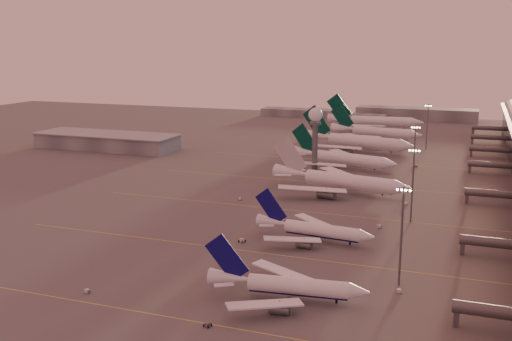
% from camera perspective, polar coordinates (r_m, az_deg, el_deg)
% --- Properties ---
extents(ground, '(700.00, 700.00, 0.00)m').
position_cam_1_polar(ground, '(169.39, -6.62, -8.14)').
color(ground, '#545151').
rests_on(ground, ground).
extents(taxiway_markings, '(180.00, 185.25, 0.02)m').
position_cam_1_polar(taxiway_markings, '(210.24, 7.72, -4.12)').
color(taxiway_markings, '#DBC64D').
rests_on(taxiway_markings, ground).
extents(hangar, '(82.00, 27.00, 8.50)m').
position_cam_1_polar(hangar, '(345.30, -14.02, 2.76)').
color(hangar, slate).
rests_on(hangar, ground).
extents(radar_tower, '(6.40, 6.40, 31.10)m').
position_cam_1_polar(radar_tower, '(272.59, 5.67, 4.18)').
color(radar_tower, '#56585D').
rests_on(radar_tower, ground).
extents(mast_a, '(3.60, 0.56, 25.00)m').
position_cam_1_polar(mast_a, '(149.02, 13.69, -5.69)').
color(mast_a, '#56585D').
rests_on(mast_a, ground).
extents(mast_b, '(3.60, 0.56, 25.00)m').
position_cam_1_polar(mast_b, '(202.19, 14.70, -1.04)').
color(mast_b, '#56585D').
rests_on(mast_b, ground).
extents(mast_c, '(3.60, 0.56, 25.00)m').
position_cam_1_polar(mast_c, '(256.34, 14.84, 1.69)').
color(mast_c, '#56585D').
rests_on(mast_c, ground).
extents(mast_d, '(3.60, 0.56, 25.00)m').
position_cam_1_polar(mast_d, '(345.18, 15.99, 4.23)').
color(mast_d, '#56585D').
rests_on(mast_d, ground).
extents(distant_horizon, '(165.00, 37.50, 9.00)m').
position_cam_1_polar(distant_horizon, '(474.90, 11.65, 5.30)').
color(distant_horizon, slate).
rests_on(distant_horizon, ground).
extents(narrowbody_near, '(38.39, 30.49, 15.02)m').
position_cam_1_polar(narrowbody_near, '(140.45, 2.96, -11.13)').
color(narrowbody_near, white).
rests_on(narrowbody_near, ground).
extents(narrowbody_mid, '(37.84, 30.09, 14.79)m').
position_cam_1_polar(narrowbody_mid, '(180.58, 5.52, -5.81)').
color(narrowbody_mid, white).
rests_on(narrowbody_mid, ground).
extents(widebody_white, '(58.44, 46.40, 20.76)m').
position_cam_1_polar(widebody_white, '(238.68, 8.02, -1.27)').
color(widebody_white, white).
rests_on(widebody_white, ground).
extents(greentail_a, '(53.70, 42.83, 19.90)m').
position_cam_1_polar(greentail_a, '(284.83, 8.26, 0.90)').
color(greentail_a, white).
rests_on(greentail_a, ground).
extents(greentail_b, '(64.84, 51.75, 23.96)m').
position_cam_1_polar(greentail_b, '(329.17, 9.59, 2.49)').
color(greentail_b, white).
rests_on(greentail_b, ground).
extents(greentail_c, '(57.14, 45.78, 20.89)m').
position_cam_1_polar(greentail_c, '(371.42, 11.30, 3.43)').
color(greentail_c, white).
rests_on(greentail_c, ground).
extents(greentail_d, '(65.67, 52.94, 23.84)m').
position_cam_1_polar(greentail_d, '(416.47, 11.27, 4.43)').
color(greentail_d, white).
rests_on(greentail_d, ground).
extents(gsv_truck_a, '(5.28, 2.27, 2.08)m').
position_cam_1_polar(gsv_truck_a, '(149.99, -15.69, -10.85)').
color(gsv_truck_a, silver).
rests_on(gsv_truck_a, ground).
extents(gsv_tug_near, '(2.51, 3.43, 0.88)m').
position_cam_1_polar(gsv_tug_near, '(129.87, -4.63, -14.44)').
color(gsv_tug_near, '#56595B').
rests_on(gsv_tug_near, ground).
extents(gsv_catering_a, '(4.94, 3.06, 3.76)m').
position_cam_1_polar(gsv_catering_a, '(148.54, 13.55, -10.62)').
color(gsv_catering_a, silver).
rests_on(gsv_catering_a, ground).
extents(gsv_tug_mid, '(4.26, 3.33, 1.07)m').
position_cam_1_polar(gsv_tug_mid, '(179.41, -1.34, -6.70)').
color(gsv_tug_mid, silver).
rests_on(gsv_tug_mid, ground).
extents(gsv_truck_b, '(6.23, 4.29, 2.37)m').
position_cam_1_polar(gsv_truck_b, '(196.28, 11.79, -5.08)').
color(gsv_truck_b, silver).
rests_on(gsv_truck_b, ground).
extents(gsv_truck_c, '(5.31, 4.00, 2.04)m').
position_cam_1_polar(gsv_truck_c, '(225.84, -1.44, -2.59)').
color(gsv_truck_c, silver).
rests_on(gsv_truck_c, ground).
extents(gsv_catering_b, '(5.49, 4.02, 4.12)m').
position_cam_1_polar(gsv_catering_b, '(225.67, 14.13, -2.71)').
color(gsv_catering_b, silver).
rests_on(gsv_catering_b, ground).
extents(gsv_tug_far, '(3.21, 4.12, 1.03)m').
position_cam_1_polar(gsv_tug_far, '(251.17, 7.53, -1.30)').
color(gsv_tug_far, silver).
rests_on(gsv_tug_far, ground).
extents(gsv_tug_hangar, '(4.00, 3.34, 0.99)m').
position_cam_1_polar(gsv_tug_hangar, '(295.32, 14.94, 0.41)').
color(gsv_tug_hangar, gold).
rests_on(gsv_tug_hangar, ground).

